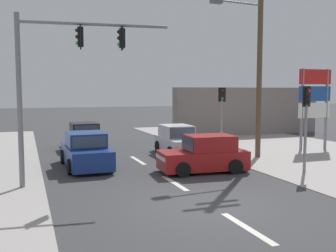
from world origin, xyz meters
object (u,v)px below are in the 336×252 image
Objects in this scene: utility_pole_midground_right at (258,45)px; sedan_oncoming_mid at (86,152)px; pedestal_signal_right_kerb at (306,114)px; pedestal_signal_far_median at (222,107)px; hatchback_crossing_left at (205,155)px; shopping_plaza_sign at (315,98)px; hatchback_oncoming_near at (178,141)px; hatchback_kerbside_parked at (84,137)px; traffic_signal_mast at (58,68)px.

utility_pole_midground_right is 2.46× the size of sedan_oncoming_mid.
pedestal_signal_far_median is (0.14, 7.58, 0.00)m from pedestal_signal_right_kerb.
hatchback_crossing_left is 5.23m from sedan_oncoming_mid.
hatchback_crossing_left is at bearing -157.86° from shopping_plaza_sign.
hatchback_oncoming_near is (-3.34, -1.35, -1.71)m from pedestal_signal_far_median.
shopping_plaza_sign reaches higher than sedan_oncoming_mid.
sedan_oncoming_mid is (-8.34, 4.19, -1.71)m from pedestal_signal_right_kerb.
hatchback_crossing_left is at bearing -149.96° from utility_pole_midground_right.
hatchback_crossing_left is (-3.82, 1.57, -1.71)m from pedestal_signal_right_kerb.
sedan_oncoming_mid is at bearing -176.32° from shopping_plaza_sign.
shopping_plaza_sign reaches higher than hatchback_crossing_left.
hatchback_kerbside_parked is 5.79m from sedan_oncoming_mid.
pedestal_signal_right_kerb is 1.00× the size of pedestal_signal_far_median.
hatchback_oncoming_near is at bearing 82.42° from hatchback_crossing_left.
traffic_signal_mast is 6.81m from hatchback_crossing_left.
hatchback_kerbside_parked is 0.85× the size of sedan_oncoming_mid.
shopping_plaza_sign is 9.46m from hatchback_crossing_left.
pedestal_signal_right_kerb is 4.47m from hatchback_crossing_left.
shopping_plaza_sign is at bearing 22.14° from hatchback_crossing_left.
pedestal_signal_right_kerb is 7.21m from hatchback_oncoming_near.
utility_pole_midground_right is at bearing -165.46° from shopping_plaza_sign.
hatchback_crossing_left is 1.03× the size of hatchback_kerbside_parked.
hatchback_oncoming_near is 1.01× the size of hatchback_kerbside_parked.
utility_pole_midground_right is 6.39m from hatchback_oncoming_near.
pedestal_signal_right_kerb is 0.97× the size of hatchback_oncoming_near.
shopping_plaza_sign reaches higher than pedestal_signal_far_median.
sedan_oncoming_mid is at bearing -97.11° from hatchback_kerbside_parked.
shopping_plaza_sign is (4.54, -2.56, 0.57)m from pedestal_signal_far_median.
pedestal_signal_right_kerb is at bearing -91.74° from utility_pole_midground_right.
traffic_signal_mast is 1.61× the size of hatchback_crossing_left.
hatchback_crossing_left is at bearing -30.10° from sedan_oncoming_mid.
traffic_signal_mast is 1.41× the size of sedan_oncoming_mid.
traffic_signal_mast is (-9.78, -2.71, -1.46)m from utility_pole_midground_right.
pedestal_signal_right_kerb is (9.67, -1.12, -1.73)m from traffic_signal_mast.
utility_pole_midground_right is 5.40m from shopping_plaza_sign.
shopping_plaza_sign is at bearing -21.76° from hatchback_kerbside_parked.
traffic_signal_mast is 4.80m from sedan_oncoming_mid.
pedestal_signal_right_kerb and pedestal_signal_far_median have the same top height.
shopping_plaza_sign is at bearing 15.20° from traffic_signal_mast.
pedestal_signal_far_median reaches higher than sedan_oncoming_mid.
shopping_plaza_sign is 13.25m from sedan_oncoming_mid.
hatchback_kerbside_parked is at bearing 114.43° from hatchback_crossing_left.
utility_pole_midground_right is 2.84× the size of hatchback_oncoming_near.
hatchback_kerbside_parked is at bearing 141.75° from utility_pole_midground_right.
utility_pole_midground_right reaches higher than hatchback_crossing_left.
traffic_signal_mast reaches higher than pedestal_signal_right_kerb.
shopping_plaza_sign is at bearing 14.54° from utility_pole_midground_right.
shopping_plaza_sign is at bearing -29.39° from pedestal_signal_far_median.
hatchback_oncoming_near is 0.86× the size of sedan_oncoming_mid.
pedestal_signal_far_median is at bearing 21.99° from hatchback_oncoming_near.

